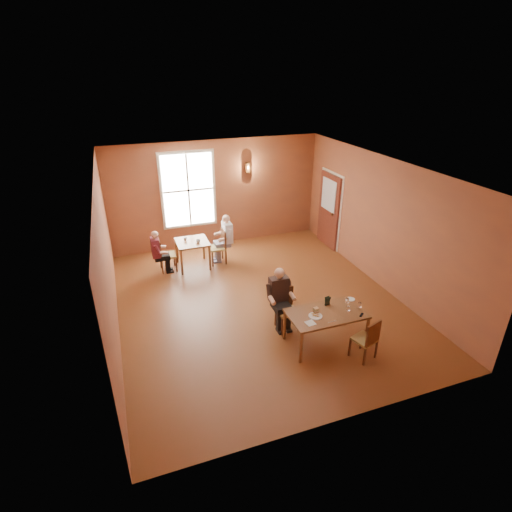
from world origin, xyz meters
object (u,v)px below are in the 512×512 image
object	(u,v)px
diner_maroon	(166,251)
diner_main	(288,303)
chair_empty	(364,338)
diner_white	(218,241)
chair_diner_main	(287,310)
chair_diner_maroon	(168,255)
second_table	(193,254)
chair_diner_white	(217,247)
main_table	(325,328)

from	to	relation	value
diner_maroon	diner_main	bearing A→B (deg)	29.02
chair_empty	diner_white	world-z (taller)	diner_white
chair_diner_main	chair_diner_maroon	distance (m)	3.82
second_table	chair_empty	bearing A→B (deg)	-65.08
chair_empty	diner_white	size ratio (longest dim) A/B	0.67
diner_white	chair_diner_maroon	distance (m)	1.34
chair_diner_white	chair_diner_maroon	distance (m)	1.30
diner_main	chair_diner_maroon	world-z (taller)	diner_main
chair_empty	diner_white	bearing A→B (deg)	89.01
main_table	diner_maroon	distance (m)	4.65
main_table	chair_diner_white	world-z (taller)	chair_diner_white
diner_main	second_table	world-z (taller)	diner_main
chair_empty	diner_maroon	distance (m)	5.40
diner_main	diner_white	size ratio (longest dim) A/B	0.99
main_table	diner_maroon	bearing A→B (deg)	120.70
diner_maroon	chair_diner_white	bearing A→B (deg)	90.00
main_table	diner_main	distance (m)	0.84
chair_diner_white	diner_main	bearing A→B (deg)	-170.88
second_table	chair_diner_white	size ratio (longest dim) A/B	0.89
chair_diner_main	chair_diner_white	world-z (taller)	chair_diner_white
second_table	diner_maroon	xyz separation A→B (m)	(-0.68, 0.00, 0.20)
main_table	diner_maroon	xyz separation A→B (m)	(-2.37, 3.99, 0.22)
chair_diner_main	chair_diner_maroon	size ratio (longest dim) A/B	0.97
main_table	chair_diner_main	xyz separation A→B (m)	(-0.50, 0.65, 0.09)
chair_diner_white	diner_white	world-z (taller)	diner_white
main_table	chair_diner_white	bearing A→B (deg)	104.62
main_table	diner_main	bearing A→B (deg)	128.88
diner_main	second_table	distance (m)	3.59
chair_diner_main	chair_diner_white	bearing A→B (deg)	-80.80
main_table	diner_maroon	size ratio (longest dim) A/B	1.29
chair_empty	second_table	world-z (taller)	chair_empty
second_table	main_table	bearing A→B (deg)	-67.04
chair_diner_white	chair_diner_maroon	bearing A→B (deg)	90.00
diner_main	chair_diner_white	xyz separation A→B (m)	(-0.54, 3.37, -0.16)
diner_white	diner_maroon	xyz separation A→B (m)	(-1.36, 0.00, -0.06)
diner_white	diner_maroon	world-z (taller)	diner_white
second_table	chair_diner_main	bearing A→B (deg)	-70.38
second_table	diner_maroon	world-z (taller)	diner_maroon
diner_main	diner_white	world-z (taller)	diner_white
chair_diner_maroon	diner_white	bearing A→B (deg)	90.00
chair_empty	second_table	xyz separation A→B (m)	(-2.14, 4.60, -0.06)
main_table	chair_diner_main	bearing A→B (deg)	127.57
chair_diner_white	second_table	bearing A→B (deg)	90.00
chair_diner_maroon	diner_maroon	xyz separation A→B (m)	(-0.03, 0.00, 0.11)
diner_main	diner_maroon	size ratio (longest dim) A/B	1.10
diner_maroon	chair_diner_maroon	bearing A→B (deg)	90.00
diner_maroon	diner_white	bearing A→B (deg)	90.00
diner_main	diner_maroon	world-z (taller)	diner_main
diner_main	second_table	xyz separation A→B (m)	(-1.19, 3.37, -0.25)
chair_empty	chair_diner_maroon	xyz separation A→B (m)	(-2.79, 4.60, 0.03)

